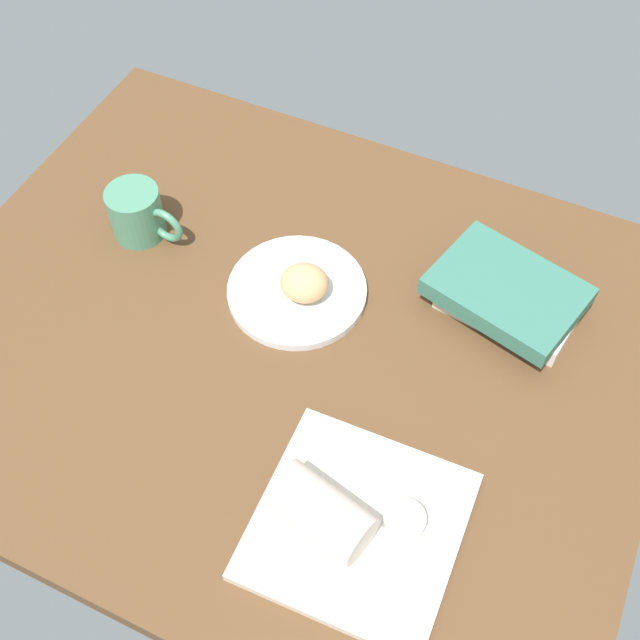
{
  "coord_description": "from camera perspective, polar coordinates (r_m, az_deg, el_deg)",
  "views": [
    {
      "loc": [
        -33.86,
        59.8,
        102.76
      ],
      "look_at": [
        -4.68,
        -2.87,
        7.0
      ],
      "focal_mm": 45.19,
      "sensor_mm": 36.0,
      "label": 1
    }
  ],
  "objects": [
    {
      "name": "dining_table",
      "position": [
        1.22,
        -2.57,
        -1.61
      ],
      "size": [
        110.0,
        90.0,
        4.0
      ],
      "primitive_type": "cube",
      "color": "brown",
      "rests_on": "ground"
    },
    {
      "name": "round_plate",
      "position": [
        1.24,
        -1.64,
        2.08
      ],
      "size": [
        21.58,
        21.58,
        1.4
      ],
      "primitive_type": "cylinder",
      "color": "white",
      "rests_on": "dining_table"
    },
    {
      "name": "scone_pastry",
      "position": [
        1.21,
        -1.15,
        2.66
      ],
      "size": [
        8.91,
        8.43,
        5.37
      ],
      "primitive_type": "ellipsoid",
      "rotation": [
        0.0,
        0.0,
        3.41
      ],
      "color": "tan",
      "rests_on": "round_plate"
    },
    {
      "name": "square_plate",
      "position": [
        1.05,
        2.7,
        -14.35
      ],
      "size": [
        26.11,
        26.11,
        1.6
      ],
      "primitive_type": "cube",
      "rotation": [
        0.0,
        0.0,
        0.03
      ],
      "color": "silver",
      "rests_on": "dining_table"
    },
    {
      "name": "sauce_cup",
      "position": [
        1.04,
        5.99,
        -13.96
      ],
      "size": [
        5.34,
        5.34,
        2.4
      ],
      "color": "silver",
      "rests_on": "square_plate"
    },
    {
      "name": "breakfast_wrap",
      "position": [
        1.01,
        0.14,
        -13.42
      ],
      "size": [
        14.07,
        9.68,
        6.86
      ],
      "primitive_type": "cylinder",
      "rotation": [
        1.57,
        0.0,
        1.33
      ],
      "color": "beige",
      "rests_on": "square_plate"
    },
    {
      "name": "book_stack",
      "position": [
        1.23,
        13.19,
        1.66
      ],
      "size": [
        24.6,
        20.23,
        6.34
      ],
      "color": "silver",
      "rests_on": "dining_table"
    },
    {
      "name": "coffee_mug",
      "position": [
        1.33,
        -12.78,
        7.41
      ],
      "size": [
        13.29,
        8.59,
        8.77
      ],
      "color": "#4C8C6B",
      "rests_on": "dining_table"
    }
  ]
}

